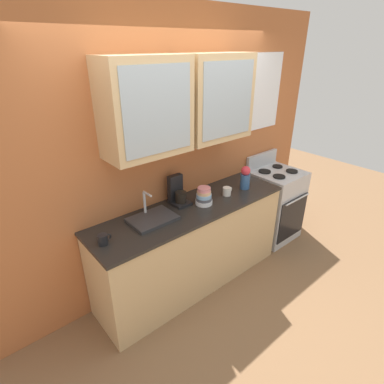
% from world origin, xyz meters
% --- Properties ---
extents(ground_plane, '(10.00, 10.00, 0.00)m').
position_xyz_m(ground_plane, '(0.00, 0.00, 0.00)').
color(ground_plane, brown).
extents(back_wall_unit, '(4.21, 0.46, 2.72)m').
position_xyz_m(back_wall_unit, '(0.01, 0.29, 1.51)').
color(back_wall_unit, '#B76638').
rests_on(back_wall_unit, ground_plane).
extents(counter, '(2.12, 0.60, 0.93)m').
position_xyz_m(counter, '(0.00, 0.00, 0.47)').
color(counter, tan).
rests_on(counter, ground_plane).
extents(stove_range, '(0.59, 0.62, 1.11)m').
position_xyz_m(stove_range, '(1.41, -0.00, 0.47)').
color(stove_range, silver).
rests_on(stove_range, ground_plane).
extents(sink_faucet, '(0.41, 0.30, 0.26)m').
position_xyz_m(sink_faucet, '(-0.44, 0.04, 0.95)').
color(sink_faucet, '#2D2D30').
rests_on(sink_faucet, counter).
extents(bowl_stack, '(0.17, 0.17, 0.18)m').
position_xyz_m(bowl_stack, '(0.13, -0.02, 1.01)').
color(bowl_stack, white).
rests_on(bowl_stack, counter).
extents(vase, '(0.11, 0.11, 0.26)m').
position_xyz_m(vase, '(0.73, -0.04, 1.06)').
color(vase, '#33598C').
rests_on(vase, counter).
extents(cup_near_sink, '(0.11, 0.08, 0.09)m').
position_xyz_m(cup_near_sink, '(-0.94, -0.01, 0.97)').
color(cup_near_sink, black).
rests_on(cup_near_sink, counter).
extents(cup_near_bowls, '(0.12, 0.09, 0.09)m').
position_xyz_m(cup_near_bowls, '(0.45, -0.03, 0.97)').
color(cup_near_bowls, silver).
rests_on(cup_near_bowls, counter).
extents(coffee_maker, '(0.17, 0.20, 0.29)m').
position_xyz_m(coffee_maker, '(-0.05, 0.16, 1.04)').
color(coffee_maker, black).
rests_on(coffee_maker, counter).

